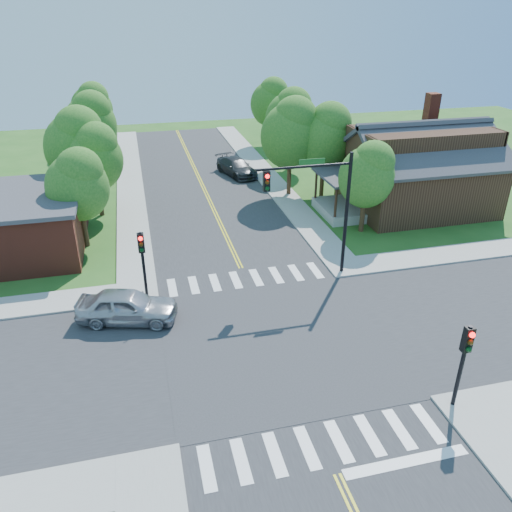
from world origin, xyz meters
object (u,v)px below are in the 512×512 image
object	(u,v)px
signal_pole_se	(465,352)
signal_pole_nw	(142,253)
signal_mast_ne	(319,197)
house_ne	(418,165)
car_silver	(127,307)
car_dgrey	(237,167)

from	to	relation	value
signal_pole_se	signal_pole_nw	size ratio (longest dim) A/B	1.00
signal_mast_ne	signal_pole_se	world-z (taller)	signal_mast_ne
house_ne	car_silver	distance (m)	24.34
signal_pole_se	house_ne	bearing A→B (deg)	64.42
signal_pole_nw	house_ne	xyz separation A→B (m)	(20.71, 8.66, 0.67)
signal_mast_ne	house_ne	bearing A→B (deg)	37.68
signal_mast_ne	car_dgrey	size ratio (longest dim) A/B	1.29
house_ne	signal_mast_ne	bearing A→B (deg)	-142.32
signal_pole_se	house_ne	xyz separation A→B (m)	(9.51, 19.86, 0.67)
house_ne	signal_pole_se	bearing A→B (deg)	-115.58
signal_mast_ne	car_dgrey	bearing A→B (deg)	91.19
signal_pole_nw	house_ne	distance (m)	22.45
signal_mast_ne	car_silver	world-z (taller)	signal_mast_ne
house_ne	car_dgrey	xyz separation A→B (m)	(-11.61, 11.15, -2.57)
signal_pole_nw	car_silver	size ratio (longest dim) A/B	0.73
signal_mast_ne	signal_pole_nw	world-z (taller)	signal_mast_ne
house_ne	car_dgrey	distance (m)	16.30
signal_mast_ne	car_silver	distance (m)	11.44
signal_mast_ne	signal_pole_se	distance (m)	11.55
car_silver	car_dgrey	bearing A→B (deg)	-9.78
house_ne	car_silver	size ratio (longest dim) A/B	2.50
signal_mast_ne	house_ne	world-z (taller)	signal_mast_ne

